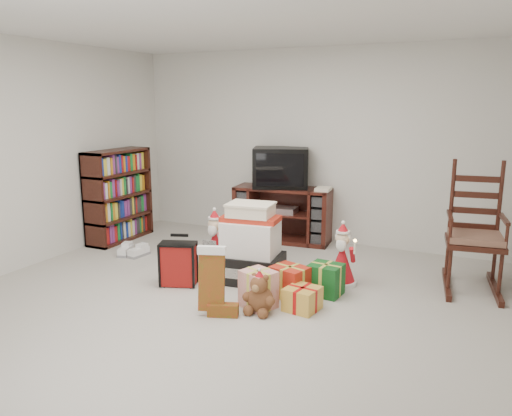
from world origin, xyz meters
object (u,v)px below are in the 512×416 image
Objects in this scene: mrs_claus_figurine at (215,245)px; gift_cluster at (296,289)px; tv_stand at (282,214)px; rocking_chair at (475,244)px; crt_television at (281,167)px; santa_figurine at (342,261)px; teddy_bear at (260,296)px; bookshelf at (119,197)px; gift_pile at (251,248)px; sneaker_pair at (132,251)px; red_suitcase at (178,264)px.

gift_cluster is at bearing -26.18° from mrs_claus_figurine.
tv_stand is 2.48m from rocking_chair.
rocking_chair is 2.69m from mrs_claus_figurine.
santa_figurine is at bearing -66.52° from crt_television.
crt_television reaches higher than teddy_bear.
rocking_chair is 2.23m from teddy_bear.
teddy_bear is at bearing -26.59° from bookshelf.
rocking_chair is 1.31m from santa_figurine.
rocking_chair is 1.58× the size of crt_television.
mrs_claus_figurine is at bearing 150.24° from gift_pile.
teddy_bear is 0.39m from gift_cluster.
gift_cluster is (-0.23, -0.67, -0.11)m from santa_figurine.
mrs_claus_figurine is at bearing -5.26° from sneaker_pair.
tv_stand is at bearing 23.78° from bookshelf.
red_suitcase is 0.55× the size of gift_cluster.
tv_stand is 2.01× the size of santa_figurine.
sneaker_pair is at bearing -140.32° from tv_stand.
bookshelf is 1.28× the size of gift_cluster.
tv_stand reaches higher than mrs_claus_figurine.
rocking_chair is 2.03× the size of santa_figurine.
bookshelf is 3.06m from teddy_bear.
red_suitcase is 1.46× the size of sneaker_pair.
crt_television reaches higher than mrs_claus_figurine.
sneaker_pair is at bearing 167.30° from gift_pile.
gift_cluster is (2.32, -0.52, 0.09)m from sneaker_pair.
bookshelf is 2.18m from crt_television.
gift_pile is (2.28, -0.68, -0.23)m from bookshelf.
red_suitcase is at bearing -163.15° from rocking_chair.
bookshelf is (-1.99, -0.88, 0.22)m from tv_stand.
gift_pile is (-2.07, -0.80, -0.10)m from rocking_chair.
red_suitcase is 1.24m from gift_cluster.
teddy_bear is 1.34m from mrs_claus_figurine.
rocking_chair reaches higher than teddy_bear.
mrs_claus_figurine is (1.72, -0.44, -0.33)m from bookshelf.
tv_stand is at bearing 36.37° from sneaker_pair.
bookshelf is at bearing 131.12° from sneaker_pair.
bookshelf reaches higher than teddy_bear.
bookshelf is at bearing -175.79° from crt_television.
gift_cluster is (2.92, -1.03, -0.44)m from bookshelf.
red_suitcase is at bearing -104.17° from tv_stand.
gift_pile is 0.82m from teddy_bear.
mrs_claus_figurine is at bearing 153.82° from gift_cluster.
rocking_chair reaches higher than santa_figurine.
tv_stand is 0.62m from crt_television.
bookshelf is 1.50× the size of gift_pile.
tv_stand is at bearing -41.28° from crt_television.
teddy_bear is at bearing -64.99° from gift_pile.
bookshelf is at bearing 153.41° from teddy_bear.
mrs_claus_figurine is 1.14m from sneaker_pair.
santa_figurine is (-1.20, -0.48, -0.20)m from rocking_chair.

